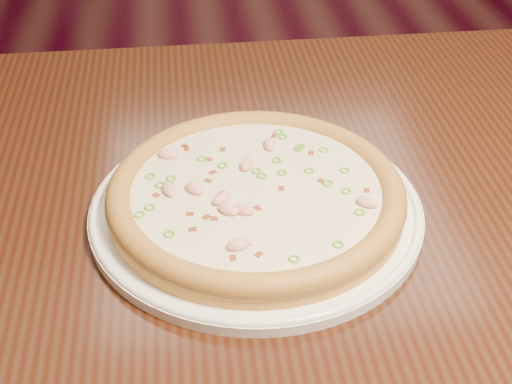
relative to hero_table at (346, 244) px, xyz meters
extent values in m
cube|color=black|center=(0.00, 0.00, 0.08)|extent=(1.20, 0.80, 0.04)
cylinder|color=black|center=(-0.54, 0.34, -0.30)|extent=(0.06, 0.06, 0.71)
cylinder|color=white|center=(-0.12, -0.05, 0.10)|extent=(0.36, 0.36, 0.01)
torus|color=white|center=(-0.12, -0.05, 0.11)|extent=(0.36, 0.36, 0.01)
cylinder|color=#C68A3D|center=(-0.12, -0.05, 0.12)|extent=(0.32, 0.32, 0.02)
torus|color=#BA7E2E|center=(-0.12, -0.05, 0.13)|extent=(0.32, 0.32, 0.03)
cylinder|color=silver|center=(-0.12, -0.05, 0.13)|extent=(0.27, 0.27, 0.00)
ellipsoid|color=#F2B29E|center=(-0.21, -0.05, 0.14)|extent=(0.02, 0.03, 0.01)
ellipsoid|color=#F2B29E|center=(-0.15, -0.09, 0.14)|extent=(0.03, 0.03, 0.01)
ellipsoid|color=#F2B29E|center=(-0.21, 0.02, 0.14)|extent=(0.03, 0.02, 0.01)
ellipsoid|color=#F2B29E|center=(-0.14, -0.09, 0.14)|extent=(0.03, 0.03, 0.01)
ellipsoid|color=#F2B29E|center=(-0.09, 0.03, 0.14)|extent=(0.02, 0.02, 0.01)
ellipsoid|color=#F2B29E|center=(-0.19, -0.05, 0.14)|extent=(0.03, 0.03, 0.01)
ellipsoid|color=#F2B29E|center=(-0.15, -0.14, 0.14)|extent=(0.03, 0.02, 0.01)
ellipsoid|color=#F2B29E|center=(-0.13, -0.01, 0.14)|extent=(0.02, 0.03, 0.01)
ellipsoid|color=#F2B29E|center=(-0.16, -0.07, 0.14)|extent=(0.03, 0.03, 0.01)
ellipsoid|color=#F2B29E|center=(-0.01, -0.09, 0.14)|extent=(0.03, 0.03, 0.01)
cube|color=maroon|center=(0.00, -0.07, 0.13)|extent=(0.01, 0.01, 0.00)
cube|color=maroon|center=(-0.13, -0.16, 0.13)|extent=(0.01, 0.01, 0.00)
cube|color=maroon|center=(-0.17, -0.10, 0.13)|extent=(0.01, 0.01, 0.00)
cube|color=maroon|center=(-0.16, -0.02, 0.13)|extent=(0.01, 0.01, 0.00)
cube|color=maroon|center=(-0.09, -0.05, 0.13)|extent=(0.01, 0.01, 0.00)
cube|color=maroon|center=(-0.05, -0.05, 0.13)|extent=(0.01, 0.01, 0.00)
cube|color=maroon|center=(-0.19, -0.11, 0.13)|extent=(0.01, 0.01, 0.00)
cube|color=maroon|center=(-0.17, -0.03, 0.13)|extent=(0.01, 0.01, 0.00)
cube|color=maroon|center=(-0.12, -0.09, 0.13)|extent=(0.01, 0.01, 0.00)
cube|color=maroon|center=(-0.05, 0.01, 0.13)|extent=(0.01, 0.01, 0.00)
cube|color=maroon|center=(-0.19, 0.04, 0.13)|extent=(0.01, 0.01, 0.00)
cube|color=maroon|center=(-0.15, -0.16, 0.13)|extent=(0.01, 0.01, 0.00)
cube|color=maroon|center=(-0.09, 0.05, 0.13)|extent=(0.01, 0.01, 0.00)
cube|color=maroon|center=(-0.17, 0.01, 0.13)|extent=(0.01, 0.01, 0.00)
cube|color=maroon|center=(-0.16, -0.06, 0.13)|extent=(0.01, 0.01, 0.00)
cube|color=maroon|center=(-0.14, -0.14, 0.13)|extent=(0.01, 0.01, 0.00)
cube|color=maroon|center=(-0.19, -0.09, 0.13)|extent=(0.01, 0.01, 0.00)
cube|color=maroon|center=(-0.23, -0.05, 0.13)|extent=(0.01, 0.01, 0.00)
cube|color=maroon|center=(-0.15, 0.03, 0.13)|extent=(0.01, 0.01, 0.00)
cube|color=maroon|center=(-0.19, 0.04, 0.13)|extent=(0.01, 0.01, 0.00)
cube|color=maroon|center=(-0.01, -0.09, 0.13)|extent=(0.01, 0.01, 0.00)
cube|color=maroon|center=(-0.18, -0.09, 0.13)|extent=(0.01, 0.01, 0.00)
torus|color=#58A623|center=(-0.21, -0.12, 0.13)|extent=(0.01, 0.01, 0.00)
torus|color=#58A623|center=(-0.05, -0.15, 0.13)|extent=(0.01, 0.01, 0.00)
torus|color=#58A623|center=(-0.09, 0.00, 0.13)|extent=(0.02, 0.02, 0.00)
torus|color=#58A623|center=(-0.04, -0.05, 0.13)|extent=(0.02, 0.02, 0.00)
torus|color=#58A623|center=(-0.21, -0.03, 0.13)|extent=(0.02, 0.02, 0.00)
torus|color=#58A623|center=(-0.08, 0.06, 0.13)|extent=(0.02, 0.02, 0.00)
torus|color=#58A623|center=(-0.21, -0.02, 0.13)|extent=(0.02, 0.02, 0.00)
torus|color=#58A623|center=(-0.23, -0.07, 0.13)|extent=(0.02, 0.02, 0.00)
torus|color=#58A623|center=(-0.06, 0.02, 0.13)|extent=(0.01, 0.01, 0.00)
torus|color=#58A623|center=(-0.02, -0.07, 0.13)|extent=(0.02, 0.02, 0.00)
torus|color=#58A623|center=(-0.18, 0.01, 0.13)|extent=(0.01, 0.01, 0.00)
torus|color=#58A623|center=(-0.09, -0.02, 0.13)|extent=(0.02, 0.02, 0.00)
torus|color=#58A623|center=(-0.15, 0.00, 0.13)|extent=(0.01, 0.01, 0.00)
torus|color=#58A623|center=(-0.11, -0.03, 0.13)|extent=(0.02, 0.02, 0.00)
torus|color=#58A623|center=(-0.03, 0.01, 0.13)|extent=(0.01, 0.01, 0.00)
torus|color=#58A623|center=(-0.06, -0.03, 0.13)|extent=(0.01, 0.01, 0.00)
torus|color=#58A623|center=(-0.12, -0.02, 0.13)|extent=(0.02, 0.02, 0.00)
torus|color=#58A623|center=(-0.22, -0.03, 0.13)|extent=(0.01, 0.01, 0.00)
torus|color=#58A623|center=(-0.10, -0.17, 0.13)|extent=(0.02, 0.02, 0.00)
torus|color=#58A623|center=(-0.24, -0.08, 0.13)|extent=(0.02, 0.02, 0.00)
torus|color=#58A623|center=(-0.02, -0.10, 0.13)|extent=(0.02, 0.02, 0.00)
torus|color=#58A623|center=(-0.02, -0.03, 0.13)|extent=(0.01, 0.01, 0.00)
torus|color=#58A623|center=(-0.08, 0.05, 0.13)|extent=(0.01, 0.01, 0.00)
torus|color=#58A623|center=(-0.06, 0.03, 0.13)|extent=(0.01, 0.01, 0.00)
torus|color=#58A623|center=(-0.23, -0.02, 0.13)|extent=(0.02, 0.02, 0.00)
camera|label=1|loc=(-0.19, -0.67, 0.58)|focal=50.00mm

